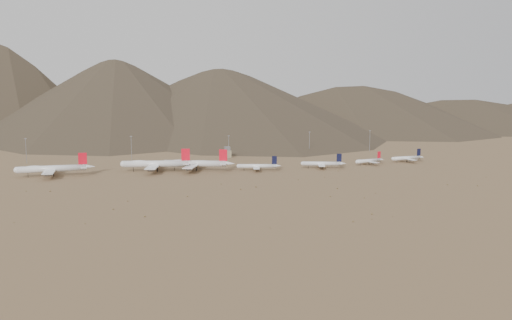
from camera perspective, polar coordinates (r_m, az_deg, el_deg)
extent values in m
plane|color=olive|center=(428.50, -4.19, -1.85)|extent=(3000.00, 3000.00, 0.00)
cylinder|color=white|center=(459.69, -22.29, -0.92)|extent=(54.72, 7.49, 5.64)
sphere|color=white|center=(463.46, -25.64, -1.04)|extent=(5.52, 5.52, 5.52)
cone|color=white|center=(457.31, -18.48, -0.73)|extent=(9.99, 5.41, 5.07)
cube|color=white|center=(459.93, -22.42, -1.03)|extent=(10.43, 50.28, 0.70)
cube|color=white|center=(457.50, -19.03, -0.74)|extent=(5.56, 19.16, 0.34)
cube|color=red|center=(456.60, -19.21, 0.16)|extent=(7.11, 0.75, 10.00)
cylinder|color=black|center=(462.85, -24.61, -1.59)|extent=(0.36, 0.36, 3.82)
cylinder|color=black|center=(461.65, -22.10, -1.47)|extent=(0.45, 0.45, 3.82)
cylinder|color=black|center=(458.88, -22.14, -1.53)|extent=(0.45, 0.45, 3.82)
ellipsoid|color=white|center=(461.24, -24.05, -0.80)|extent=(17.59, 4.82, 3.38)
cylinder|color=slate|center=(469.97, -22.28, -1.02)|extent=(5.54, 2.72, 2.54)
cylinder|color=slate|center=(450.30, -22.54, -1.40)|extent=(5.54, 2.72, 2.54)
cylinder|color=slate|center=(478.83, -22.17, -0.86)|extent=(5.54, 2.72, 2.54)
cylinder|color=slate|center=(441.46, -22.67, -1.57)|extent=(5.54, 2.72, 2.54)
cylinder|color=white|center=(459.65, -11.36, -0.44)|extent=(58.31, 17.96, 6.03)
sphere|color=white|center=(465.14, -14.91, -0.45)|extent=(5.91, 5.91, 5.91)
cone|color=white|center=(455.58, -7.30, -0.36)|extent=(11.39, 7.48, 5.42)
cube|color=white|center=(459.96, -11.50, -0.55)|extent=(20.19, 54.24, 0.75)
cube|color=white|center=(455.99, -7.88, -0.35)|extent=(9.34, 20.96, 0.36)
cube|color=red|center=(455.09, -8.05, 0.62)|extent=(7.53, 2.10, 10.69)
cylinder|color=black|center=(464.04, -13.83, -1.07)|extent=(0.39, 0.39, 4.08)
cylinder|color=black|center=(461.67, -11.17, -1.03)|extent=(0.49, 0.49, 4.08)
cylinder|color=black|center=(458.73, -11.23, -1.09)|extent=(0.49, 0.49, 4.08)
ellipsoid|color=white|center=(462.06, -13.22, -0.24)|extent=(19.19, 8.28, 3.62)
cylinder|color=slate|center=(470.62, -11.29, -0.54)|extent=(6.27, 3.86, 2.71)
cylinder|color=slate|center=(449.74, -11.71, -0.93)|extent=(6.27, 3.86, 2.71)
cylinder|color=slate|center=(480.03, -11.11, -0.38)|extent=(6.27, 3.86, 2.71)
cylinder|color=slate|center=(440.36, -11.91, -1.12)|extent=(6.27, 3.86, 2.71)
cylinder|color=white|center=(458.29, -6.95, -0.40)|extent=(54.78, 25.21, 5.82)
sphere|color=white|center=(465.53, -10.33, -0.34)|extent=(5.70, 5.70, 5.70)
cone|color=white|center=(452.08, -3.06, -0.41)|extent=(11.33, 8.46, 5.24)
cube|color=white|center=(458.68, -7.09, -0.50)|extent=(26.55, 51.51, 0.73)
cube|color=white|center=(452.81, -3.62, -0.38)|extent=(11.63, 20.15, 0.35)
cube|color=red|center=(452.01, -3.77, 0.56)|extent=(7.04, 3.06, 10.33)
cylinder|color=black|center=(463.89, -9.31, -0.95)|extent=(0.38, 0.38, 3.94)
cylinder|color=black|center=(460.15, -6.77, -0.98)|extent=(0.47, 0.47, 3.94)
cylinder|color=black|center=(457.35, -6.85, -1.03)|extent=(0.47, 0.47, 3.94)
ellipsoid|color=white|center=(461.64, -8.73, -0.17)|extent=(18.41, 10.41, 3.49)
cylinder|color=slate|center=(468.83, -6.79, -0.50)|extent=(6.19, 4.43, 2.62)
cylinder|color=slate|center=(448.96, -7.39, -0.87)|extent=(6.19, 4.43, 2.62)
cylinder|color=slate|center=(477.79, -6.54, -0.34)|extent=(6.19, 4.43, 2.62)
cylinder|color=slate|center=(440.04, -7.67, -1.05)|extent=(6.19, 4.43, 2.62)
cylinder|color=white|center=(455.69, 0.13, -0.70)|extent=(34.11, 11.84, 3.72)
sphere|color=white|center=(455.88, -2.02, -0.70)|extent=(3.64, 3.64, 3.64)
cone|color=white|center=(456.21, 2.54, -0.66)|extent=(6.78, 4.73, 3.34)
cube|color=white|center=(455.77, 0.05, -0.77)|extent=(12.37, 29.79, 0.46)
cube|color=white|center=(456.06, 2.20, -0.65)|extent=(5.67, 11.56, 0.22)
cube|color=black|center=(455.31, 2.12, -0.01)|extent=(4.40, 1.40, 7.33)
cylinder|color=black|center=(456.23, -1.37, -1.09)|extent=(0.39, 0.39, 2.54)
cylinder|color=black|center=(457.09, 0.22, -1.07)|extent=(0.49, 0.49, 2.54)
cylinder|color=black|center=(455.25, 0.22, -1.10)|extent=(0.49, 0.49, 2.54)
cylinder|color=slate|center=(464.03, 0.04, -0.73)|extent=(3.72, 2.45, 1.67)
cylinder|color=slate|center=(447.79, 0.06, -1.04)|extent=(3.72, 2.45, 1.67)
cylinder|color=white|center=(474.30, 7.50, -0.41)|extent=(35.12, 14.14, 3.86)
sphere|color=white|center=(473.18, 5.36, -0.40)|extent=(3.78, 3.78, 3.78)
cone|color=white|center=(476.30, 9.89, -0.39)|extent=(7.14, 5.20, 3.47)
cube|color=white|center=(474.33, 7.42, -0.48)|extent=(14.39, 30.80, 0.48)
cube|color=white|center=(475.95, 9.55, -0.38)|extent=(6.46, 12.01, 0.23)
cube|color=black|center=(475.15, 9.48, 0.26)|extent=(4.52, 1.69, 7.62)
cylinder|color=black|center=(473.92, 6.00, -0.79)|extent=(0.41, 0.41, 2.64)
cylinder|color=black|center=(475.78, 7.57, -0.78)|extent=(0.51, 0.51, 2.64)
cylinder|color=black|center=(473.88, 7.59, -0.82)|extent=(0.51, 0.51, 2.64)
cylinder|color=slate|center=(482.88, 7.33, -0.45)|extent=(3.91, 2.71, 1.74)
cylinder|color=slate|center=(466.05, 7.50, -0.75)|extent=(3.91, 2.71, 1.74)
cylinder|color=white|center=(506.67, 12.74, -0.08)|extent=(30.64, 12.64, 3.37)
sphere|color=white|center=(495.95, 11.46, -0.21)|extent=(3.31, 3.31, 3.31)
cone|color=white|center=(518.93, 14.11, 0.08)|extent=(6.25, 4.59, 3.04)
cube|color=white|center=(506.30, 12.69, -0.14)|extent=(12.82, 26.89, 0.42)
cube|color=white|center=(517.15, 13.92, 0.07)|extent=(5.74, 10.49, 0.20)
cube|color=red|center=(516.12, 13.89, 0.58)|extent=(3.94, 1.51, 6.66)
cylinder|color=black|center=(499.53, 11.84, -0.49)|extent=(0.36, 0.36, 2.31)
cylinder|color=black|center=(508.08, 12.71, -0.38)|extent=(0.44, 0.44, 2.31)
cylinder|color=black|center=(506.90, 12.84, -0.41)|extent=(0.44, 0.44, 2.31)
cylinder|color=slate|center=(511.70, 12.10, -0.14)|extent=(3.42, 2.39, 1.52)
cylinder|color=slate|center=(501.19, 13.28, -0.34)|extent=(3.42, 2.39, 1.52)
cylinder|color=white|center=(535.33, 16.82, 0.22)|extent=(33.78, 8.21, 3.65)
sphere|color=white|center=(524.98, 15.39, 0.13)|extent=(3.58, 3.58, 3.58)
cone|color=white|center=(547.26, 18.36, 0.35)|extent=(6.44, 4.08, 3.28)
cube|color=white|center=(534.97, 16.76, 0.16)|extent=(9.27, 29.27, 0.46)
cube|color=white|center=(545.51, 18.14, 0.34)|extent=(4.49, 11.26, 0.22)
cube|color=black|center=(544.49, 18.11, 0.87)|extent=(4.37, 0.92, 7.20)
cylinder|color=black|center=(528.45, 15.81, -0.17)|extent=(0.38, 0.38, 2.50)
cylinder|color=black|center=(536.84, 16.80, -0.09)|extent=(0.48, 0.48, 2.50)
cylinder|color=black|center=(535.44, 16.93, -0.11)|extent=(0.48, 0.48, 2.50)
cylinder|color=slate|center=(541.33, 16.23, 0.17)|extent=(3.55, 2.09, 1.64)
cylinder|color=slate|center=(528.90, 17.31, -0.04)|extent=(3.55, 2.09, 1.64)
cube|color=gray|center=(550.12, -3.31, 0.70)|extent=(8.00, 8.00, 8.00)
cube|color=slate|center=(549.42, -3.32, 1.32)|extent=(6.00, 6.00, 4.00)
cylinder|color=gray|center=(552.73, -24.79, 0.92)|extent=(0.50, 0.50, 25.00)
cube|color=gray|center=(551.52, -24.86, 2.24)|extent=(2.00, 0.60, 0.80)
cylinder|color=gray|center=(542.42, -14.05, 1.29)|extent=(0.50, 0.50, 25.00)
cube|color=gray|center=(541.18, -14.10, 2.63)|extent=(2.00, 0.60, 0.80)
cylinder|color=gray|center=(534.13, -3.14, 1.41)|extent=(0.50, 0.50, 25.00)
cube|color=gray|center=(532.88, -3.15, 2.78)|extent=(2.00, 0.60, 0.80)
cylinder|color=gray|center=(587.41, 6.12, 1.95)|extent=(0.50, 0.50, 25.00)
cube|color=gray|center=(586.27, 6.14, 3.20)|extent=(2.00, 0.60, 0.80)
cylinder|color=gray|center=(620.85, 12.87, 2.11)|extent=(0.50, 0.50, 25.00)
cube|color=gray|center=(619.77, 12.90, 3.29)|extent=(2.00, 0.60, 0.80)
ellipsoid|color=brown|center=(299.95, 15.38, -6.26)|extent=(0.57, 0.57, 0.29)
ellipsoid|color=brown|center=(377.27, -0.02, -3.08)|extent=(1.04, 1.04, 0.93)
ellipsoid|color=brown|center=(414.86, 21.03, -2.62)|extent=(1.01, 1.01, 0.69)
ellipsoid|color=brown|center=(409.46, 4.83, -2.26)|extent=(0.87, 0.87, 0.67)
ellipsoid|color=brown|center=(302.44, 13.09, -6.01)|extent=(0.99, 0.99, 0.79)
ellipsoid|color=brown|center=(376.86, 9.28, -3.21)|extent=(1.02, 1.02, 0.70)
ellipsoid|color=brown|center=(425.40, 7.85, -1.95)|extent=(0.89, 0.89, 0.45)
ellipsoid|color=brown|center=(368.88, -1.78, -3.34)|extent=(0.93, 0.93, 0.81)
ellipsoid|color=brown|center=(505.60, 19.94, -0.81)|extent=(0.65, 0.65, 0.35)
ellipsoid|color=brown|center=(283.40, 11.04, -6.90)|extent=(1.06, 1.06, 0.61)
ellipsoid|color=brown|center=(347.33, 8.48, -4.13)|extent=(1.05, 1.05, 0.62)
ellipsoid|color=brown|center=(460.54, 9.37, -1.22)|extent=(1.04, 1.04, 0.81)
ellipsoid|color=brown|center=(265.93, 1.63, -7.76)|extent=(0.63, 0.63, 0.43)
ellipsoid|color=brown|center=(339.90, -14.45, -4.55)|extent=(0.82, 0.82, 0.68)
ellipsoid|color=brown|center=(390.66, -4.00, -2.75)|extent=(0.87, 0.87, 0.55)
ellipsoid|color=brown|center=(437.49, 12.41, -1.80)|extent=(0.52, 0.52, 0.33)
ellipsoid|color=brown|center=(290.90, 13.10, -6.59)|extent=(0.54, 0.54, 0.48)
ellipsoid|color=brown|center=(390.55, -22.48, -3.30)|extent=(1.10, 1.10, 0.85)
ellipsoid|color=brown|center=(307.09, -25.91, -6.44)|extent=(0.65, 0.65, 0.33)
ellipsoid|color=brown|center=(318.82, -16.01, -5.42)|extent=(0.97, 0.97, 0.66)
ellipsoid|color=brown|center=(289.46, -18.95, -6.90)|extent=(0.64, 0.64, 0.36)
ellipsoid|color=brown|center=(398.73, -24.78, -3.23)|extent=(0.74, 0.74, 0.60)
ellipsoid|color=brown|center=(417.96, 23.99, -2.70)|extent=(0.92, 0.92, 0.80)
ellipsoid|color=brown|center=(464.43, 24.81, -1.78)|extent=(0.71, 0.71, 0.43)
ellipsoid|color=brown|center=(364.74, 13.50, -3.70)|extent=(0.57, 0.57, 0.49)
ellipsoid|color=brown|center=(296.11, -12.60, -6.30)|extent=(1.09, 1.09, 0.73)
ellipsoid|color=brown|center=(346.94, -7.86, -4.13)|extent=(0.97, 0.97, 0.67)
ellipsoid|color=brown|center=(346.88, 12.29, -4.24)|extent=(0.73, 0.73, 0.62)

